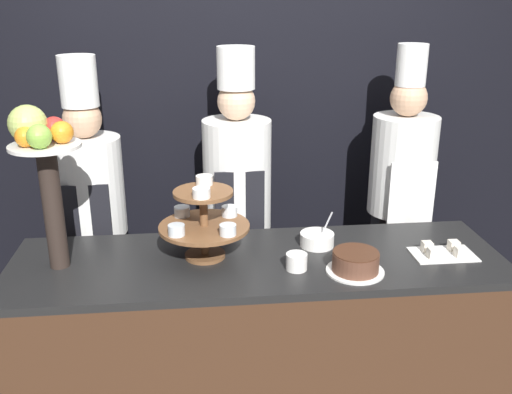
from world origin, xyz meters
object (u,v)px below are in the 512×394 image
chef_center_left (237,200)px  chef_center_right (400,195)px  serving_bowl_far (317,239)px  cake_square_tray (443,252)px  tiered_stand (204,219)px  fruit_pedestal (43,156)px  cup_white (297,262)px  chef_left (92,211)px  cake_round (355,262)px

chef_center_left → chef_center_right: size_ratio=1.00×
serving_bowl_far → chef_center_left: size_ratio=0.09×
cake_square_tray → chef_center_left: chef_center_left is taller
cake_square_tray → chef_center_left: (-0.87, 0.63, 0.05)m
tiered_stand → serving_bowl_far: bearing=7.2°
serving_bowl_far → tiered_stand: bearing=-172.8°
fruit_pedestal → cup_white: size_ratio=7.63×
cake_square_tray → chef_left: bearing=158.8°
cake_round → cup_white: 0.24m
tiered_stand → chef_left: bearing=136.9°
cake_square_tray → chef_center_right: 0.63m
cake_square_tray → chef_left: 1.74m
cake_round → serving_bowl_far: bearing=110.9°
chef_left → chef_center_left: bearing=-0.0°
fruit_pedestal → chef_left: bearing=84.1°
serving_bowl_far → cake_round: bearing=-69.1°
fruit_pedestal → cup_white: 1.11m
tiered_stand → cake_round: 0.67m
cake_round → chef_left: size_ratio=0.14×
fruit_pedestal → cake_round: (1.25, -0.19, -0.44)m
chef_center_left → chef_center_right: 0.89m
chef_center_right → serving_bowl_far: bearing=-139.6°
cup_white → fruit_pedestal: bearing=172.0°
chef_left → chef_center_left: chef_center_left is taller
chef_left → chef_center_right: (1.64, -0.00, 0.03)m
serving_bowl_far → chef_center_left: chef_center_left is taller
chef_center_right → tiered_stand: bearing=-153.3°
tiered_stand → serving_bowl_far: tiered_stand is taller
cake_round → serving_bowl_far: (-0.10, 0.27, -0.01)m
chef_center_left → chef_center_right: (0.89, 0.00, -0.00)m
cake_round → chef_left: 1.41m
cake_round → chef_center_right: (0.45, 0.75, 0.02)m
tiered_stand → chef_left: size_ratio=0.23×
tiered_stand → cup_white: bearing=-22.9°
chef_left → chef_center_left: (0.76, -0.00, 0.03)m
cake_round → cake_square_tray: 0.45m
cake_square_tray → chef_center_right: bearing=88.3°
cup_white → chef_center_right: (0.69, 0.70, 0.02)m
cake_round → cup_white: cake_round is taller
tiered_stand → cake_round: bearing=-18.8°
fruit_pedestal → chef_center_right: chef_center_right is taller
cup_white → chef_center_right: chef_center_right is taller
chef_center_left → cake_square_tray: bearing=-36.0°
serving_bowl_far → chef_center_left: (-0.33, 0.47, 0.03)m
tiered_stand → chef_center_left: bearing=71.3°
cup_white → chef_center_right: 0.98m
chef_left → cake_round: bearing=-32.1°
tiered_stand → serving_bowl_far: size_ratio=2.41×
tiered_stand → chef_center_left: chef_center_left is taller
cup_white → cake_square_tray: 0.67m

